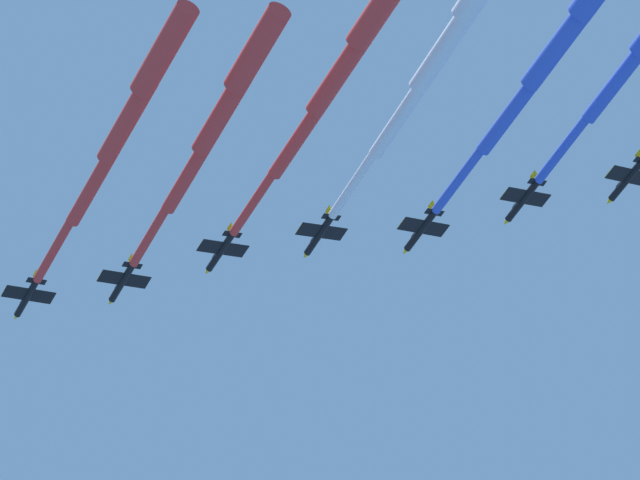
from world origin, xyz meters
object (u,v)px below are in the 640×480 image
(jet_port_inner, at_px, (221,114))
(jet_starboard_mid, at_px, (559,44))
(jet_port_mid, at_px, (444,46))
(jet_lead, at_px, (127,119))
(jet_starboard_inner, at_px, (340,72))

(jet_port_inner, relative_size, jet_starboard_mid, 0.97)
(jet_port_mid, bearing_deg, jet_lead, -39.10)
(jet_starboard_mid, bearing_deg, jet_lead, -37.99)
(jet_starboard_inner, bearing_deg, jet_port_inner, -42.29)
(jet_port_mid, bearing_deg, jet_starboard_mid, 145.32)
(jet_port_mid, bearing_deg, jet_starboard_inner, -42.77)
(jet_starboard_inner, bearing_deg, jet_starboard_mid, 141.31)
(jet_lead, distance_m, jet_port_inner, 13.75)
(jet_lead, relative_size, jet_port_mid, 1.02)
(jet_port_inner, xyz_separation_m, jet_starboard_inner, (-13.28, 12.08, 3.18))
(jet_starboard_inner, height_order, jet_port_mid, jet_starboard_inner)
(jet_lead, bearing_deg, jet_starboard_mid, 142.01)
(jet_lead, relative_size, jet_starboard_inner, 1.03)
(jet_lead, bearing_deg, jet_starboard_inner, 142.71)
(jet_lead, distance_m, jet_starboard_mid, 62.83)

